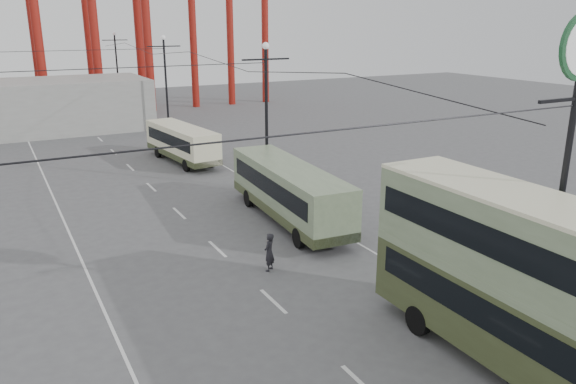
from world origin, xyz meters
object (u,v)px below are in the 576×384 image
single_decker_green (289,190)px  single_decker_cream (182,142)px  lamp_post_near (574,113)px  pedestrian (269,252)px  double_decker_bus (520,276)px

single_decker_green → single_decker_cream: bearing=97.2°
lamp_post_near → single_decker_green: lamp_post_near is taller
lamp_post_near → single_decker_green: 16.21m
single_decker_green → pedestrian: single_decker_green is taller
lamp_post_near → double_decker_bus: 5.13m
double_decker_bus → lamp_post_near: bearing=12.7°
single_decker_green → pedestrian: (-3.80, -5.28, -0.89)m
double_decker_bus → pedestrian: size_ratio=6.10×
double_decker_bus → single_decker_cream: 31.32m
single_decker_cream → pedestrian: 21.39m
single_decker_green → single_decker_cream: single_decker_green is taller
double_decker_bus → pedestrian: double_decker_bus is taller
single_decker_green → double_decker_bus: bearing=-87.3°
pedestrian → single_decker_cream: bearing=-136.4°
lamp_post_near → double_decker_bus: size_ratio=1.03×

